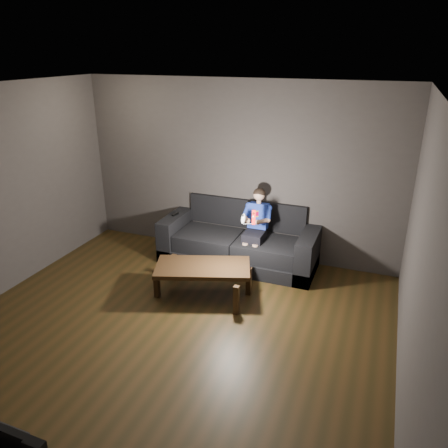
% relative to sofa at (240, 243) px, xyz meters
% --- Properties ---
extents(floor, '(5.00, 5.00, 0.00)m').
position_rel_sofa_xyz_m(floor, '(-0.17, -2.20, -0.30)').
color(floor, black).
rests_on(floor, ground).
extents(back_wall, '(5.00, 0.04, 2.70)m').
position_rel_sofa_xyz_m(back_wall, '(-0.17, 0.30, 1.05)').
color(back_wall, '#393431').
rests_on(back_wall, ground).
extents(right_wall, '(0.04, 5.00, 2.70)m').
position_rel_sofa_xyz_m(right_wall, '(2.33, -2.20, 1.05)').
color(right_wall, '#393431').
rests_on(right_wall, ground).
extents(ceiling, '(5.00, 5.00, 0.02)m').
position_rel_sofa_xyz_m(ceiling, '(-0.17, -2.20, 2.40)').
color(ceiling, white).
rests_on(ceiling, back_wall).
extents(sofa, '(2.36, 1.02, 0.91)m').
position_rel_sofa_xyz_m(sofa, '(0.00, 0.00, 0.00)').
color(sofa, black).
rests_on(sofa, floor).
extents(child, '(0.43, 0.52, 1.05)m').
position_rel_sofa_xyz_m(child, '(0.27, -0.07, 0.43)').
color(child, black).
rests_on(child, sofa).
extents(wii_remote_red, '(0.07, 0.09, 0.21)m').
position_rel_sofa_xyz_m(wii_remote_red, '(0.35, -0.48, 0.64)').
color(wii_remote_red, red).
rests_on(wii_remote_red, child).
extents(nunchuk_white, '(0.08, 0.10, 0.16)m').
position_rel_sofa_xyz_m(nunchuk_white, '(0.20, -0.47, 0.60)').
color(nunchuk_white, silver).
rests_on(nunchuk_white, child).
extents(wii_remote_black, '(0.05, 0.15, 0.03)m').
position_rel_sofa_xyz_m(wii_remote_black, '(-1.06, -0.09, 0.36)').
color(wii_remote_black, black).
rests_on(wii_remote_black, sofa).
extents(coffee_table, '(1.36, 0.98, 0.45)m').
position_rel_sofa_xyz_m(coffee_table, '(-0.12, -1.17, 0.09)').
color(coffee_table, black).
rests_on(coffee_table, floor).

